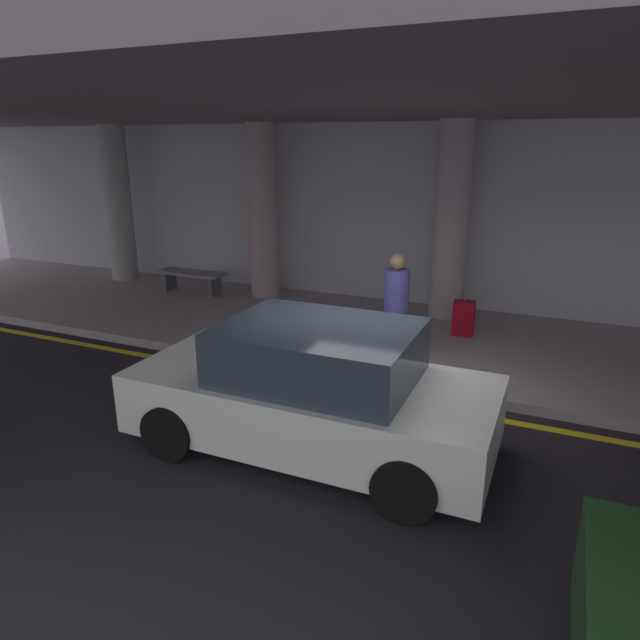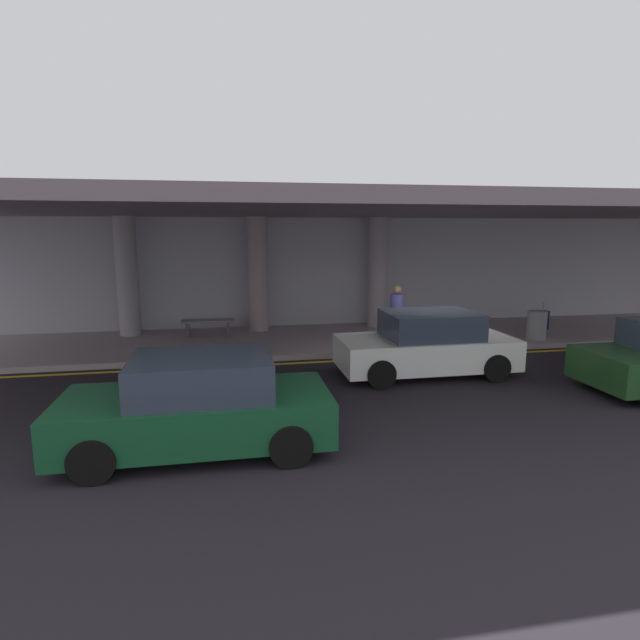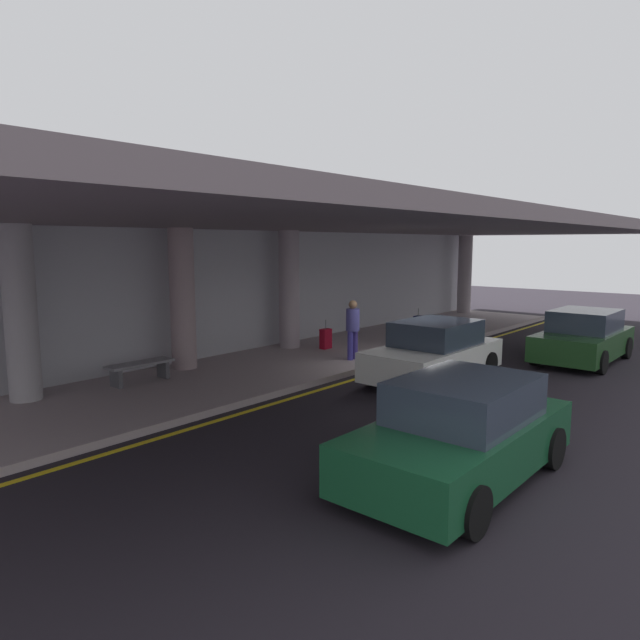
% 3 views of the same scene
% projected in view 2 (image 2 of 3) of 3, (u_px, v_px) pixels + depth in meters
% --- Properties ---
extents(ground_plane, '(60.00, 60.00, 0.00)m').
position_uv_depth(ground_plane, '(428.00, 364.00, 12.95)').
color(ground_plane, black).
extents(sidewalk, '(26.00, 4.20, 0.15)m').
position_uv_depth(sidewalk, '(390.00, 336.00, 15.93)').
color(sidewalk, '#A19294').
rests_on(sidewalk, ground).
extents(lane_stripe_yellow, '(26.00, 0.14, 0.01)m').
position_uv_depth(lane_stripe_yellow, '(418.00, 357.00, 13.63)').
color(lane_stripe_yellow, yellow).
rests_on(lane_stripe_yellow, ground).
extents(support_column_far_left, '(0.64, 0.64, 3.65)m').
position_uv_depth(support_column_far_left, '(127.00, 277.00, 15.52)').
color(support_column_far_left, '#9B969B').
rests_on(support_column_far_left, sidewalk).
extents(support_column_left_mid, '(0.64, 0.64, 3.65)m').
position_uv_depth(support_column_left_mid, '(258.00, 274.00, 16.24)').
color(support_column_left_mid, '#A38B8F').
rests_on(support_column_left_mid, sidewalk).
extents(support_column_center, '(0.64, 0.64, 3.65)m').
position_uv_depth(support_column_center, '(378.00, 273.00, 16.96)').
color(support_column_center, '#A09199').
rests_on(support_column_center, sidewalk).
extents(ceiling_overhang, '(28.00, 13.20, 0.30)m').
position_uv_depth(ceiling_overhang, '(398.00, 210.00, 14.77)').
color(ceiling_overhang, slate).
rests_on(ceiling_overhang, support_column_far_left).
extents(terminal_back_wall, '(26.00, 0.30, 3.80)m').
position_uv_depth(terminal_back_wall, '(371.00, 273.00, 17.79)').
color(terminal_back_wall, '#AEAEB6').
rests_on(terminal_back_wall, ground).
extents(car_dark_green_no2, '(4.10, 1.92, 1.50)m').
position_uv_depth(car_dark_green_no2, '(199.00, 406.00, 7.82)').
color(car_dark_green_no2, '#154B2A').
rests_on(car_dark_green_no2, ground).
extents(car_white, '(4.10, 1.92, 1.50)m').
position_uv_depth(car_white, '(427.00, 345.00, 11.92)').
color(car_white, white).
rests_on(car_white, ground).
extents(traveler_with_luggage, '(0.38, 0.38, 1.68)m').
position_uv_depth(traveler_with_luggage, '(397.00, 310.00, 14.47)').
color(traveler_with_luggage, '#3D38A0').
rests_on(traveler_with_luggage, sidewalk).
extents(suitcase_upright_primary, '(0.36, 0.22, 0.90)m').
position_uv_depth(suitcase_upright_primary, '(402.00, 322.00, 16.31)').
color(suitcase_upright_primary, maroon).
rests_on(suitcase_upright_primary, sidewalk).
extents(suitcase_upright_secondary, '(0.36, 0.22, 0.90)m').
position_uv_depth(suitcase_upright_secondary, '(542.00, 320.00, 16.65)').
color(suitcase_upright_secondary, '#0E1148').
rests_on(suitcase_upright_secondary, sidewalk).
extents(bench_metal, '(1.60, 0.50, 0.48)m').
position_uv_depth(bench_metal, '(208.00, 324.00, 15.72)').
color(bench_metal, slate).
rests_on(bench_metal, sidewalk).
extents(trash_bin_steel, '(0.56, 0.56, 0.85)m').
position_uv_depth(trash_bin_steel, '(537.00, 325.00, 15.16)').
color(trash_bin_steel, gray).
rests_on(trash_bin_steel, sidewalk).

